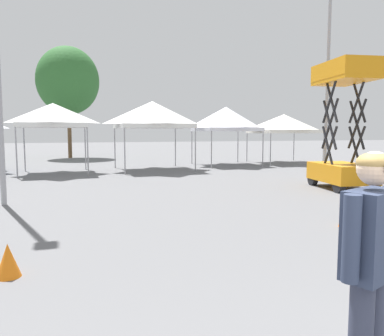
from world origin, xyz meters
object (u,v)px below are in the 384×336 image
at_px(canopy_tent_left_of_center, 53,115).
at_px(canopy_tent_behind_left, 153,115).
at_px(canopy_tent_behind_center, 284,124).
at_px(traffic_cone_near_barrier, 347,214).
at_px(scissor_lift, 342,151).
at_px(canopy_tent_right_of_center, 226,119).
at_px(light_pole_near_lift, 329,40).
at_px(traffic_cone_lot_center, 8,260).
at_px(person_foreground, 370,261).
at_px(tree_behind_tents_center, 68,81).

height_order(canopy_tent_left_of_center, canopy_tent_behind_left, canopy_tent_behind_left).
relative_size(canopy_tent_behind_center, traffic_cone_near_barrier, 7.32).
xyz_separation_m(canopy_tent_behind_left, scissor_lift, (4.73, -8.12, -1.50)).
height_order(canopy_tent_right_of_center, scissor_lift, scissor_lift).
distance_m(canopy_tent_left_of_center, canopy_tent_behind_center, 13.25).
relative_size(canopy_tent_right_of_center, canopy_tent_behind_center, 0.89).
bearing_deg(canopy_tent_behind_center, canopy_tent_right_of_center, -177.35).
relative_size(canopy_tent_right_of_center, light_pole_near_lift, 0.34).
relative_size(canopy_tent_right_of_center, traffic_cone_lot_center, 7.39).
distance_m(canopy_tent_left_of_center, traffic_cone_lot_center, 13.24).
bearing_deg(traffic_cone_lot_center, person_foreground, -50.58).
bearing_deg(scissor_lift, person_foreground, -129.08).
bearing_deg(canopy_tent_left_of_center, tree_behind_tents_center, 86.29).
distance_m(canopy_tent_right_of_center, canopy_tent_behind_center, 3.91).
xyz_separation_m(person_foreground, traffic_cone_lot_center, (-2.73, 3.32, -0.81)).
bearing_deg(canopy_tent_behind_center, person_foreground, -120.28).
relative_size(canopy_tent_right_of_center, tree_behind_tents_center, 0.41).
height_order(light_pole_near_lift, traffic_cone_near_barrier, light_pole_near_lift).
height_order(scissor_lift, light_pole_near_lift, light_pole_near_lift).
bearing_deg(scissor_lift, tree_behind_tents_center, 114.99).
height_order(canopy_tent_left_of_center, canopy_tent_behind_center, canopy_tent_left_of_center).
relative_size(light_pole_near_lift, tree_behind_tents_center, 1.23).
height_order(canopy_tent_right_of_center, tree_behind_tents_center, tree_behind_tents_center).
bearing_deg(tree_behind_tents_center, scissor_lift, -65.01).
bearing_deg(traffic_cone_lot_center, tree_behind_tents_center, 87.99).
relative_size(canopy_tent_behind_center, person_foreground, 2.11).
bearing_deg(person_foreground, traffic_cone_near_barrier, 50.64).
xyz_separation_m(tree_behind_tents_center, traffic_cone_lot_center, (-0.83, -23.69, -5.38)).
relative_size(tree_behind_tents_center, traffic_cone_near_barrier, 15.71).
xyz_separation_m(canopy_tent_behind_center, scissor_lift, (-3.75, -9.70, -1.15)).
distance_m(canopy_tent_right_of_center, scissor_lift, 9.62).
bearing_deg(scissor_lift, canopy_tent_behind_center, 68.84).
xyz_separation_m(traffic_cone_lot_center, traffic_cone_near_barrier, (6.07, 0.75, 0.03)).
distance_m(canopy_tent_left_of_center, tree_behind_tents_center, 11.09).
distance_m(canopy_tent_right_of_center, traffic_cone_lot_center, 17.49).
height_order(canopy_tent_left_of_center, light_pole_near_lift, light_pole_near_lift).
bearing_deg(tree_behind_tents_center, canopy_tent_left_of_center, -93.71).
height_order(canopy_tent_behind_center, traffic_cone_lot_center, canopy_tent_behind_center).
relative_size(canopy_tent_left_of_center, traffic_cone_near_barrier, 6.28).
bearing_deg(canopy_tent_behind_left, traffic_cone_near_barrier, -84.11).
height_order(canopy_tent_behind_center, scissor_lift, scissor_lift).
bearing_deg(scissor_lift, light_pole_near_lift, 64.74).
bearing_deg(traffic_cone_near_barrier, scissor_lift, 51.19).
bearing_deg(canopy_tent_behind_left, scissor_lift, -59.77).
height_order(tree_behind_tents_center, traffic_cone_near_barrier, tree_behind_tents_center).
bearing_deg(traffic_cone_near_barrier, canopy_tent_right_of_center, 76.53).
bearing_deg(light_pole_near_lift, traffic_cone_lot_center, -145.28).
distance_m(canopy_tent_behind_center, scissor_lift, 10.46).
bearing_deg(person_foreground, traffic_cone_lot_center, 129.42).
xyz_separation_m(canopy_tent_right_of_center, tree_behind_tents_center, (-8.54, 9.12, 2.96)).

